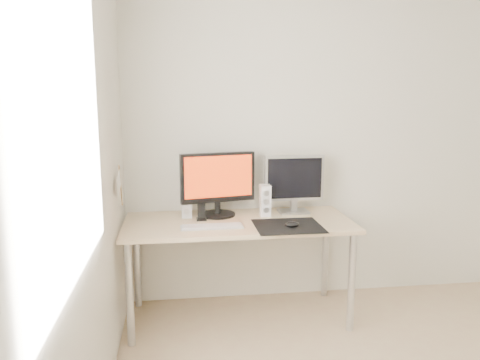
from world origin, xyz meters
TOP-DOWN VIEW (x-y plane):
  - wall_back at (0.00, 1.75)m, footprint 3.50×0.00m
  - wall_left at (-1.75, 0.00)m, footprint 0.00×3.50m
  - window_pane at (-1.74, 0.00)m, footprint 0.00×1.30m
  - mousepad at (-0.61, 1.20)m, footprint 0.45×0.40m
  - mouse at (-0.59, 1.17)m, footprint 0.10×0.06m
  - desk at (-0.93, 1.38)m, footprint 1.60×0.70m
  - main_monitor at (-1.06, 1.54)m, footprint 0.55×0.31m
  - second_monitor at (-0.49, 1.56)m, footprint 0.45×0.16m
  - speaker_left at (-1.29, 1.53)m, footprint 0.07×0.09m
  - speaker_right at (-0.72, 1.49)m, footprint 0.07×0.09m
  - keyboard at (-1.13, 1.23)m, footprint 0.42×0.13m
  - phone_dock at (-1.19, 1.43)m, footprint 0.07×0.06m
  - pennant at (-1.72, 1.24)m, footprint 0.01×0.23m

SIDE VIEW (x-z plane):
  - desk at x=-0.93m, z-range 0.29..1.02m
  - mousepad at x=-0.61m, z-range 0.73..0.73m
  - keyboard at x=-1.13m, z-range 0.73..0.75m
  - mouse at x=-0.59m, z-range 0.73..0.77m
  - phone_dock at x=-1.19m, z-range 0.71..0.83m
  - speaker_left at x=-1.29m, z-range 0.73..0.96m
  - speaker_right at x=-0.72m, z-range 0.73..0.96m
  - second_monitor at x=-0.49m, z-range 0.75..1.19m
  - main_monitor at x=-1.06m, z-range 0.75..1.22m
  - pennant at x=-1.72m, z-range 0.90..1.19m
  - wall_back at x=0.00m, z-range -0.50..3.00m
  - wall_left at x=-1.75m, z-range -0.50..3.00m
  - window_pane at x=-1.74m, z-range 0.85..2.15m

